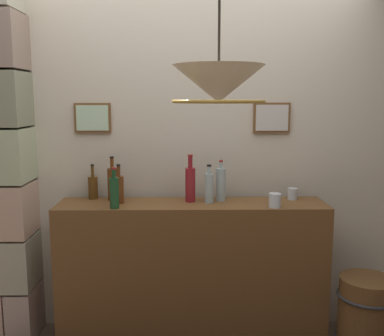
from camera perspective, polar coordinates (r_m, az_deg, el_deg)
name	(u,v)px	position (r m, az deg, el deg)	size (l,w,h in m)	color
panelled_rear_partition	(191,137)	(3.23, -0.09, 4.03)	(3.19, 0.15, 2.70)	beige
stone_pillar	(4,158)	(3.31, -23.05, 1.21)	(0.36, 0.40, 2.63)	#CAA898
bar_shelf_unit	(192,272)	(3.18, -0.01, -13.30)	(1.83, 0.38, 1.00)	brown
liquor_bottle_whiskey	(93,187)	(3.22, -12.65, -2.38)	(0.07, 0.07, 0.25)	brown
liquor_bottle_vodka	(112,183)	(3.14, -10.22, -1.94)	(0.07, 0.07, 0.31)	brown
liquor_bottle_amaro	(190,183)	(3.04, -0.22, -1.96)	(0.07, 0.07, 0.33)	maroon
liquor_bottle_rum	(114,192)	(2.91, -9.99, -3.04)	(0.06, 0.06, 0.27)	#1B4A26
liquor_bottle_brandy	(209,187)	(3.01, 2.20, -2.48)	(0.06, 0.06, 0.26)	#ABC1C4
liquor_bottle_vermouth	(221,184)	(3.08, 3.73, -2.06)	(0.07, 0.07, 0.29)	#A6BABE
liquor_bottle_bourbon	(119,189)	(3.05, -9.40, -2.64)	(0.07, 0.07, 0.27)	brown
glass_tumbler_rocks	(275,200)	(2.95, 10.63, -4.12)	(0.08, 0.08, 0.09)	silver
glass_tumbler_highball	(292,194)	(3.21, 12.83, -3.26)	(0.07, 0.07, 0.08)	silver
pendant_lamp	(219,85)	(2.08, 3.45, 10.58)	(0.44, 0.44, 0.48)	#EFE5C6
wooden_barrel	(365,317)	(3.29, 21.45, -17.48)	(0.38, 0.38, 0.54)	brown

